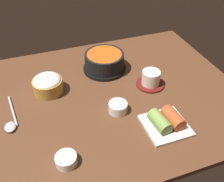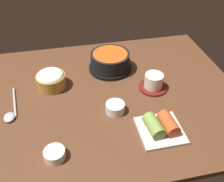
{
  "view_description": "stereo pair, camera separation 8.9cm",
  "coord_description": "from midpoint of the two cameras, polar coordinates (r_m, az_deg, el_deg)",
  "views": [
    {
      "loc": [
        -21.04,
        -67.07,
        62.12
      ],
      "look_at": [
        2.0,
        -2.0,
        5.0
      ],
      "focal_mm": 40.43,
      "sensor_mm": 36.0,
      "label": 1
    },
    {
      "loc": [
        -12.43,
        -69.5,
        62.12
      ],
      "look_at": [
        2.0,
        -2.0,
        5.0
      ],
      "focal_mm": 40.43,
      "sensor_mm": 36.0,
      "label": 2
    }
  ],
  "objects": [
    {
      "name": "banchan_cup_center",
      "position": [
        0.85,
        -1.66,
        -3.78
      ],
      "size": [
        6.44,
        6.44,
        3.41
      ],
      "color": "white",
      "rests_on": "dining_table"
    },
    {
      "name": "kimchi_plate",
      "position": [
        0.81,
        9.04,
        -7.06
      ],
      "size": [
        13.55,
        13.55,
        5.3
      ],
      "color": "silver",
      "rests_on": "dining_table"
    },
    {
      "name": "stone_pot",
      "position": [
        1.04,
        -4.21,
        6.56
      ],
      "size": [
        17.57,
        17.57,
        7.42
      ],
      "color": "black",
      "rests_on": "dining_table"
    },
    {
      "name": "side_bowl_near",
      "position": [
        0.73,
        -13.92,
        -15.01
      ],
      "size": [
        6.09,
        6.09,
        2.83
      ],
      "color": "white",
      "rests_on": "dining_table"
    },
    {
      "name": "spoon",
      "position": [
        0.9,
        -24.56,
        -6.4
      ],
      "size": [
        4.17,
        18.01,
        1.35
      ],
      "color": "#B7B7BC",
      "rests_on": "dining_table"
    },
    {
      "name": "tea_cup_with_saucer",
      "position": [
        0.96,
        6.02,
        2.72
      ],
      "size": [
        10.64,
        10.64,
        6.16
      ],
      "color": "maroon",
      "rests_on": "dining_table"
    },
    {
      "name": "dining_table",
      "position": [
        0.93,
        -4.32,
        -1.53
      ],
      "size": [
        100.0,
        76.0,
        2.0
      ],
      "primitive_type": "cube",
      "color": "#56331E",
      "rests_on": "ground"
    },
    {
      "name": "rice_bowl",
      "position": [
        0.96,
        -16.97,
        1.44
      ],
      "size": [
        10.87,
        10.87,
        7.03
      ],
      "color": "#B78C38",
      "rests_on": "dining_table"
    }
  ]
}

